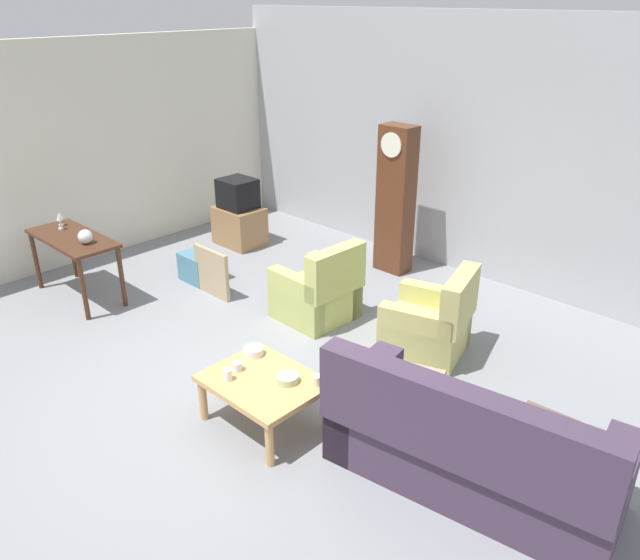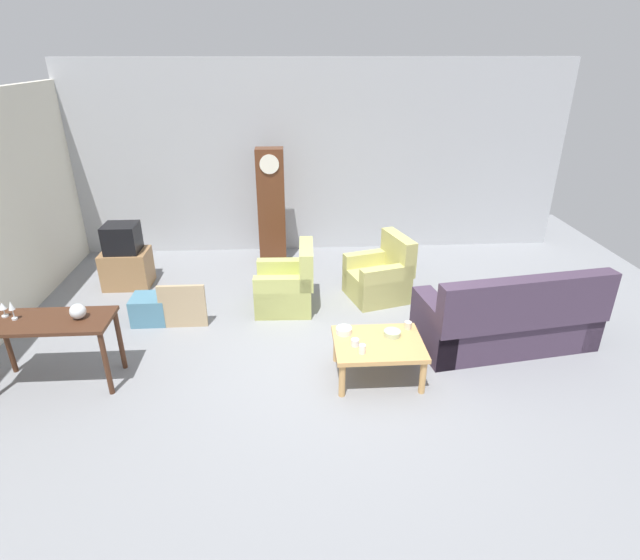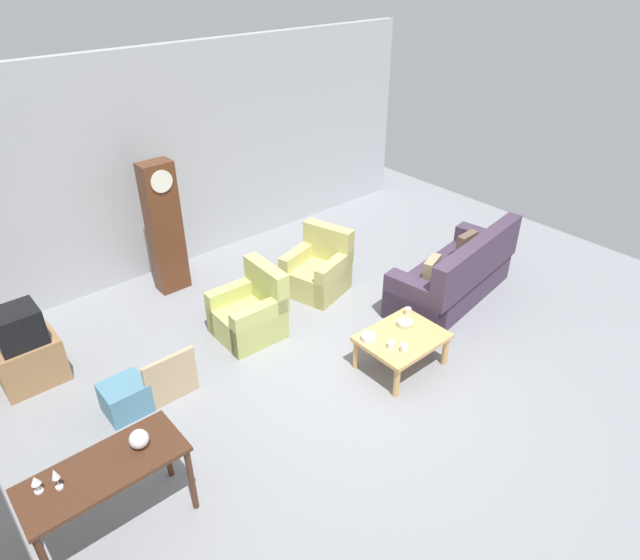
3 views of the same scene
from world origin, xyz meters
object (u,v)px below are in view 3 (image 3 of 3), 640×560
at_px(tv_stand_cabinet, 30,362).
at_px(bowl_white_stacked, 369,337).
at_px(armchair_olive_near, 250,313).
at_px(armchair_olive_far, 318,271).
at_px(cup_cream_tall, 408,311).
at_px(cup_blue_rimmed, 391,345).
at_px(bowl_shallow_green, 405,324).
at_px(wine_glass_tall, 36,482).
at_px(coffee_table_wood, 402,340).
at_px(glass_dome_cloche, 139,439).
at_px(cup_white_porcelain, 404,348).
at_px(couch_floral, 455,277).
at_px(storage_box_blue, 125,398).
at_px(wine_glass_mid, 55,476).
at_px(grandfather_clock, 164,228).
at_px(console_table_dark, 106,477).
at_px(framed_picture_leaning, 171,379).
at_px(tv_crt, 17,327).

height_order(tv_stand_cabinet, bowl_white_stacked, tv_stand_cabinet).
distance_m(armchair_olive_near, armchair_olive_far, 1.36).
bearing_deg(cup_cream_tall, tv_stand_cabinet, 148.67).
xyz_separation_m(cup_blue_rimmed, cup_cream_tall, (0.64, 0.32, 0.00)).
relative_size(bowl_shallow_green, wine_glass_tall, 1.14).
distance_m(armchair_olive_near, cup_blue_rimmed, 1.90).
xyz_separation_m(coffee_table_wood, cup_cream_tall, (0.38, 0.26, 0.11)).
xyz_separation_m(armchair_olive_near, cup_cream_tall, (1.36, -1.43, 0.18)).
bearing_deg(wine_glass_tall, glass_dome_cloche, -6.10).
bearing_deg(cup_white_porcelain, couch_floral, 21.11).
bearing_deg(wine_glass_tall, cup_blue_rimmed, -4.02).
relative_size(storage_box_blue, wine_glass_mid, 2.14).
bearing_deg(bowl_shallow_green, tv_stand_cabinet, 145.65).
bearing_deg(grandfather_clock, coffee_table_wood, -70.11).
bearing_deg(bowl_shallow_green, armchair_olive_near, 126.23).
distance_m(console_table_dark, framed_picture_leaning, 1.64).
height_order(console_table_dark, bowl_shallow_green, console_table_dark).
relative_size(armchair_olive_far, bowl_white_stacked, 5.49).
xyz_separation_m(armchair_olive_far, glass_dome_cloche, (-3.48, -1.82, 0.55)).
xyz_separation_m(armchair_olive_far, cup_white_porcelain, (-0.56, -2.14, 0.18)).
distance_m(grandfather_clock, bowl_white_stacked, 3.31).
height_order(couch_floral, cup_white_porcelain, couch_floral).
bearing_deg(console_table_dark, grandfather_clock, 55.61).
height_order(coffee_table_wood, console_table_dark, console_table_dark).
bearing_deg(cup_white_porcelain, coffee_table_wood, 44.56).
bearing_deg(grandfather_clock, wine_glass_mid, -128.34).
relative_size(console_table_dark, wine_glass_tall, 7.94).
height_order(cup_blue_rimmed, wine_glass_mid, wine_glass_mid).
xyz_separation_m(framed_picture_leaning, bowl_white_stacked, (1.98, -1.03, 0.18)).
bearing_deg(console_table_dark, tv_crt, 89.02).
distance_m(armchair_olive_near, bowl_shallow_green, 1.96).
distance_m(coffee_table_wood, wine_glass_tall, 3.94).
bearing_deg(cup_white_porcelain, grandfather_clock, 105.80).
distance_m(armchair_olive_near, wine_glass_mid, 3.26).
relative_size(storage_box_blue, cup_white_porcelain, 4.63).
relative_size(grandfather_clock, cup_white_porcelain, 19.66).
relative_size(couch_floral, wine_glass_tall, 13.47).
bearing_deg(armchair_olive_far, coffee_table_wood, -100.36).
bearing_deg(tv_crt, storage_box_blue, -62.19).
bearing_deg(couch_floral, armchair_olive_far, 132.58).
bearing_deg(armchair_olive_far, bowl_shallow_green, -95.75).
bearing_deg(cup_blue_rimmed, cup_cream_tall, 26.23).
xyz_separation_m(couch_floral, cup_white_porcelain, (-1.86, -0.72, 0.14)).
xyz_separation_m(armchair_olive_far, cup_cream_tall, (0.02, -1.68, 0.18)).
distance_m(armchair_olive_far, storage_box_blue, 3.20).
xyz_separation_m(armchair_olive_far, grandfather_clock, (-1.57, 1.43, 0.66)).
relative_size(storage_box_blue, cup_cream_tall, 5.33).
bearing_deg(storage_box_blue, tv_stand_cabinet, 117.81).
height_order(armchair_olive_near, bowl_shallow_green, armchair_olive_near).
bearing_deg(armchair_olive_far, tv_crt, 170.50).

